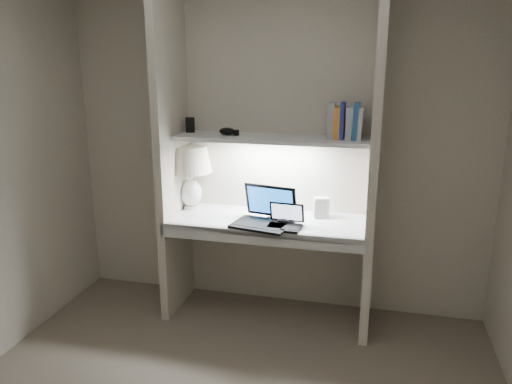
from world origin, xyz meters
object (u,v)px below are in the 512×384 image
(laptop_netbook, at_px, (284,222))
(book_row, at_px, (345,122))
(table_lamp, at_px, (190,167))
(speaker, at_px, (321,207))
(laptop_main, at_px, (265,216))

(laptop_netbook, bearing_deg, book_row, 38.44)
(table_lamp, relative_size, book_row, 1.97)
(laptop_netbook, distance_m, speaker, 0.36)
(table_lamp, xyz_separation_m, speaker, (1.01, 0.02, -0.26))
(laptop_main, height_order, speaker, laptop_main)
(laptop_main, relative_size, laptop_netbook, 1.72)
(speaker, bearing_deg, laptop_main, -164.81)
(laptop_netbook, bearing_deg, speaker, 55.51)
(book_row, bearing_deg, laptop_netbook, -146.10)
(speaker, bearing_deg, laptop_netbook, -146.61)
(laptop_netbook, height_order, book_row, book_row)
(laptop_main, distance_m, laptop_netbook, 0.15)
(book_row, bearing_deg, speaker, 169.43)
(laptop_netbook, xyz_separation_m, book_row, (0.37, 0.25, 0.68))
(speaker, distance_m, book_row, 0.66)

